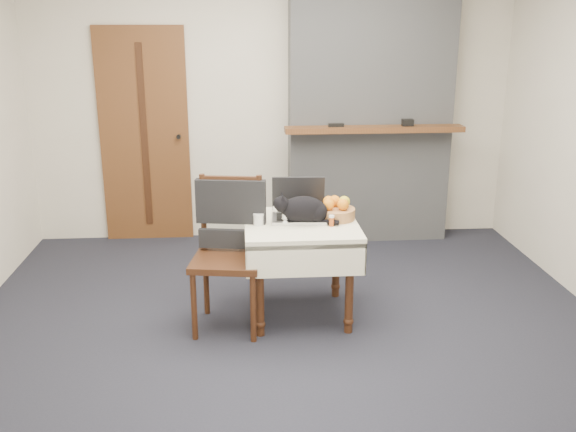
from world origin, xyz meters
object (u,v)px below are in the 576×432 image
object	(u,v)px
door	(145,136)
fruit_basket	(336,210)
cream_jar	(258,219)
chair	(230,231)
pill_bottle	(332,221)
cat	(304,210)
laptop	(299,208)
side_table	(301,238)

from	to	relation	value
door	fruit_basket	world-z (taller)	door
cream_jar	fruit_basket	xyz separation A→B (m)	(0.55, 0.10, 0.02)
chair	pill_bottle	bearing A→B (deg)	5.08
cat	cream_jar	distance (m)	0.32
laptop	cat	distance (m)	0.14
pill_bottle	cat	bearing A→B (deg)	156.20
side_table	cat	bearing A→B (deg)	-49.14
laptop	chair	xyz separation A→B (m)	(-0.49, -0.17, -0.11)
door	cream_jar	size ratio (longest dim) A/B	24.71
cream_jar	pill_bottle	distance (m)	0.50
side_table	pill_bottle	world-z (taller)	pill_bottle
fruit_basket	door	bearing A→B (deg)	131.50
pill_bottle	fruit_basket	xyz separation A→B (m)	(0.05, 0.17, 0.02)
side_table	fruit_basket	world-z (taller)	fruit_basket
cream_jar	fruit_basket	distance (m)	0.56
door	laptop	xyz separation A→B (m)	(1.29, -1.70, -0.23)
cat	chair	xyz separation A→B (m)	(-0.51, -0.03, -0.13)
fruit_basket	side_table	bearing A→B (deg)	-165.46
cream_jar	chair	size ratio (longest dim) A/B	0.08
laptop	pill_bottle	distance (m)	0.30
fruit_basket	chair	world-z (taller)	chair
laptop	cat	size ratio (longest dim) A/B	0.86
door	laptop	bearing A→B (deg)	-52.79
laptop	fruit_basket	size ratio (longest dim) A/B	1.44
side_table	laptop	world-z (taller)	laptop
laptop	cream_jar	distance (m)	0.33
laptop	pill_bottle	xyz separation A→B (m)	(0.20, -0.22, -0.03)
laptop	pill_bottle	bearing A→B (deg)	-43.08
side_table	fruit_basket	distance (m)	0.31
chair	door	bearing A→B (deg)	122.39
cat	fruit_basket	world-z (taller)	cat
fruit_basket	chair	size ratio (longest dim) A/B	0.26
side_table	pill_bottle	xyz separation A→B (m)	(0.20, -0.10, 0.15)
chair	side_table	bearing A→B (deg)	15.24
door	side_table	size ratio (longest dim) A/B	2.56
side_table	cream_jar	world-z (taller)	cream_jar
laptop	pill_bottle	world-z (taller)	laptop
cream_jar	fruit_basket	world-z (taller)	fruit_basket
pill_bottle	chair	world-z (taller)	chair
door	cream_jar	xyz separation A→B (m)	(1.00, -1.86, -0.26)
cream_jar	fruit_basket	bearing A→B (deg)	10.85
side_table	cream_jar	distance (m)	0.34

